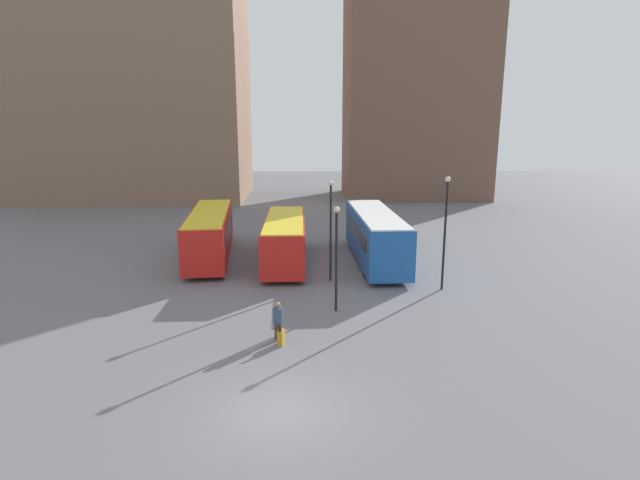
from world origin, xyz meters
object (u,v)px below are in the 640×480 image
Objects in this scene: bus_1 at (285,239)px; lamp_post_0 at (336,249)px; traveler at (278,317)px; suitcase at (281,337)px; bus_0 at (210,232)px; bus_2 at (375,235)px; lamp_post_2 at (331,223)px; lamp_post_1 at (445,225)px.

lamp_post_0 is at bearing -162.76° from bus_1.
lamp_post_0 is (2.55, 3.08, 2.00)m from traveler.
traveler is 1.84× the size of suitcase.
bus_1 is 11.04× the size of suitcase.
bus_0 is 1.02× the size of bus_2.
lamp_post_1 is at bearing -16.52° from lamp_post_2.
lamp_post_1 is (8.18, 6.48, 3.17)m from suitcase.
suitcase is 9.04m from lamp_post_2.
bus_1 is 0.88× the size of bus_2.
lamp_post_2 is (2.63, -3.82, 1.75)m from bus_1.
bus_0 is 9.37m from lamp_post_2.
traveler is (0.08, -11.51, -0.59)m from bus_1.
lamp_post_2 reaches higher than traveler.
bus_0 is 1.99× the size of lamp_post_2.
lamp_post_0 reaches higher than suitcase.
lamp_post_1 reaches higher than bus_1.
bus_2 reaches higher than bus_1.
lamp_post_1 is (13.30, -7.05, 1.83)m from bus_0.
lamp_post_0 is at bearing -148.30° from bus_0.
lamp_post_2 is (7.52, -5.34, 1.64)m from bus_0.
bus_0 is at bearing 72.67° from bus_1.
traveler is 0.32× the size of lamp_post_0.
bus_0 is 10.64m from bus_2.
lamp_post_1 reaches higher than traveler.
bus_1 reaches higher than traveler.
bus_2 is 12.96m from traveler.
bus_1 is at bearing 13.64° from traveler.
lamp_post_0 is at bearing 159.00° from bus_2.
bus_1 reaches higher than suitcase.
lamp_post_0 reaches higher than bus_1.
traveler is at bearing -108.30° from lamp_post_2.
suitcase is 5.06m from lamp_post_0.
bus_0 reaches higher than suitcase.
bus_0 is 2.26× the size of lamp_post_0.
bus_2 reaches higher than bus_0.
traveler is (-5.57, -11.67, -0.77)m from bus_2.
bus_2 reaches higher than suitcase.
lamp_post_2 reaches higher than bus_0.
bus_1 is 4.95m from lamp_post_2.
lamp_post_2 is at bearing 141.15° from bus_2.
lamp_post_0 reaches higher than bus_0.
bus_1 is 1.94× the size of lamp_post_0.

